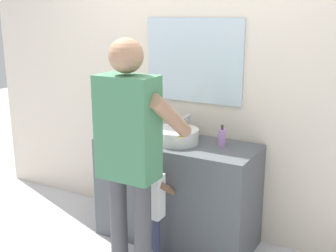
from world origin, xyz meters
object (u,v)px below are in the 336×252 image
Objects in this scene: soap_bottle at (222,137)px; child_toddler at (151,201)px; adult_parent at (130,143)px; toothbrush_cup at (131,129)px.

soap_bottle is 0.71m from child_toddler.
adult_parent is at bearing -114.99° from soap_bottle.
soap_bottle is (0.76, 0.10, 0.01)m from toothbrush_cup.
soap_bottle is 0.10× the size of adult_parent.
soap_bottle is at bearing 65.01° from adult_parent.
soap_bottle is 0.81m from adult_parent.
soap_bottle reaches higher than child_toddler.
adult_parent reaches higher than child_toddler.
adult_parent is at bearing -89.51° from child_toddler.
toothbrush_cup reaches higher than child_toddler.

